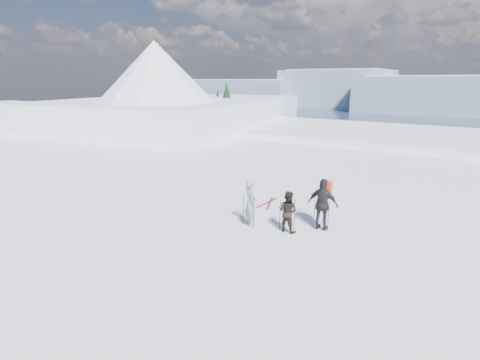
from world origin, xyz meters
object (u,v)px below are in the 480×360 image
object	(u,v)px
skier_grey	(250,203)
skis_loose	(268,203)
skier_dark	(288,211)
skier_pack	(323,205)

from	to	relation	value
skier_grey	skis_loose	bearing A→B (deg)	-36.72
skier_dark	skis_loose	xyz separation A→B (m)	(-2.15, 2.43, -0.77)
skier_grey	skis_loose	distance (m)	2.92
skier_grey	skis_loose	world-z (taller)	skier_grey
skier_dark	skier_pack	world-z (taller)	skier_pack
skier_grey	skier_pack	size ratio (longest dim) A/B	0.93
skier_grey	skier_pack	distance (m)	2.71
skier_dark	skier_pack	bearing A→B (deg)	-135.88
skier_dark	skis_loose	world-z (taller)	skier_dark
skier_pack	skier_grey	bearing A→B (deg)	22.16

